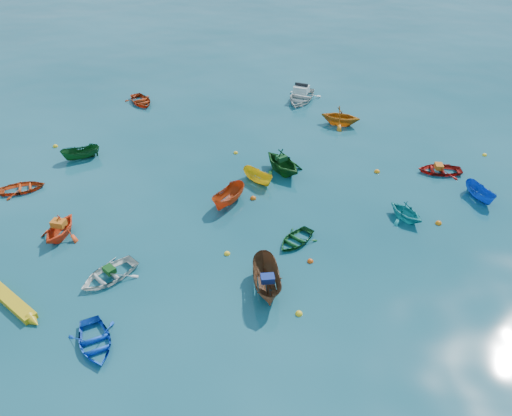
# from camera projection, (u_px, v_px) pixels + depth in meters

# --- Properties ---
(ground) EXTENTS (160.00, 160.00, 0.00)m
(ground) POSITION_uv_depth(u_px,v_px,m) (247.00, 271.00, 25.38)
(ground) COLOR #0A3A48
(ground) RESTS_ON ground
(dinghy_blue_sw) EXTENTS (3.20, 3.49, 0.59)m
(dinghy_blue_sw) POSITION_uv_depth(u_px,v_px,m) (96.00, 345.00, 21.51)
(dinghy_blue_sw) COLOR blue
(dinghy_blue_sw) RESTS_ON ground
(dinghy_white_near) EXTENTS (3.60, 3.73, 0.63)m
(dinghy_white_near) POSITION_uv_depth(u_px,v_px,m) (109.00, 278.00, 24.96)
(dinghy_white_near) COLOR silver
(dinghy_white_near) RESTS_ON ground
(sampan_brown_mid) EXTENTS (1.95, 3.68, 1.35)m
(sampan_brown_mid) POSITION_uv_depth(u_px,v_px,m) (267.00, 289.00, 24.30)
(sampan_brown_mid) COLOR brown
(sampan_brown_mid) RESTS_ON ground
(dinghy_orange_w) EXTENTS (2.60, 2.92, 1.40)m
(dinghy_orange_w) POSITION_uv_depth(u_px,v_px,m) (62.00, 236.00, 27.67)
(dinghy_orange_w) COLOR #F24116
(dinghy_orange_w) RESTS_ON ground
(sampan_yellow_mid) EXTENTS (2.48, 2.30, 0.95)m
(sampan_yellow_mid) POSITION_uv_depth(u_px,v_px,m) (258.00, 182.00, 32.31)
(sampan_yellow_mid) COLOR gold
(sampan_yellow_mid) RESTS_ON ground
(dinghy_green_e) EXTENTS (2.92, 3.08, 0.52)m
(dinghy_green_e) POSITION_uv_depth(u_px,v_px,m) (295.00, 242.00, 27.27)
(dinghy_green_e) COLOR #114A1C
(dinghy_green_e) RESTS_ON ground
(dinghy_cyan_se) EXTENTS (3.02, 3.07, 1.22)m
(dinghy_cyan_se) POSITION_uv_depth(u_px,v_px,m) (405.00, 219.00, 29.02)
(dinghy_cyan_se) COLOR teal
(dinghy_cyan_se) RESTS_ON ground
(dinghy_red_nw) EXTENTS (3.27, 2.89, 0.56)m
(dinghy_red_nw) POSITION_uv_depth(u_px,v_px,m) (23.00, 190.00, 31.51)
(dinghy_red_nw) COLOR #BD370F
(dinghy_red_nw) RESTS_ON ground
(sampan_orange_n) EXTENTS (2.29, 3.11, 1.13)m
(sampan_orange_n) POSITION_uv_depth(u_px,v_px,m) (229.00, 204.00, 30.30)
(sampan_orange_n) COLOR #BE3D11
(sampan_orange_n) RESTS_ON ground
(dinghy_green_n) EXTENTS (4.28, 4.35, 1.73)m
(dinghy_green_n) POSITION_uv_depth(u_px,v_px,m) (282.00, 172.00, 33.34)
(dinghy_green_n) COLOR #104514
(dinghy_green_n) RESTS_ON ground
(dinghy_red_ne) EXTENTS (2.90, 2.11, 0.59)m
(dinghy_red_ne) POSITION_uv_depth(u_px,v_px,m) (439.00, 172.00, 33.33)
(dinghy_red_ne) COLOR #9D120D
(dinghy_red_ne) RESTS_ON ground
(sampan_blue_far) EXTENTS (1.82, 2.65, 0.96)m
(sampan_blue_far) POSITION_uv_depth(u_px,v_px,m) (478.00, 198.00, 30.77)
(sampan_blue_far) COLOR #0E45B9
(sampan_blue_far) RESTS_ON ground
(dinghy_red_far) EXTENTS (3.63, 3.82, 0.64)m
(dinghy_red_far) POSITION_uv_depth(u_px,v_px,m) (141.00, 103.00, 42.71)
(dinghy_red_far) COLOR #AB300E
(dinghy_red_far) RESTS_ON ground
(dinghy_orange_far) EXTENTS (3.51, 3.20, 1.59)m
(dinghy_orange_far) POSITION_uv_depth(u_px,v_px,m) (340.00, 125.00, 39.28)
(dinghy_orange_far) COLOR #BD6811
(dinghy_orange_far) RESTS_ON ground
(sampan_green_far) EXTENTS (2.77, 2.11, 1.01)m
(sampan_green_far) POSITION_uv_depth(u_px,v_px,m) (82.00, 159.00, 34.81)
(sampan_green_far) COLOR #0F4419
(sampan_green_far) RESTS_ON ground
(kayak_yellow) EXTENTS (3.78, 2.82, 0.42)m
(kayak_yellow) POSITION_uv_depth(u_px,v_px,m) (13.00, 304.00, 23.47)
(kayak_yellow) COLOR gold
(kayak_yellow) RESTS_ON ground
(motorboat_white) EXTENTS (3.98, 4.75, 1.45)m
(motorboat_white) POSITION_uv_depth(u_px,v_px,m) (301.00, 100.00, 43.21)
(motorboat_white) COLOR silver
(motorboat_white) RESTS_ON ground
(tarp_green_a) EXTENTS (0.75, 0.73, 0.29)m
(tarp_green_a) POSITION_uv_depth(u_px,v_px,m) (109.00, 270.00, 24.75)
(tarp_green_a) COLOR #114415
(tarp_green_a) RESTS_ON dinghy_white_near
(tarp_blue_a) EXTENTS (0.73, 0.61, 0.32)m
(tarp_blue_a) POSITION_uv_depth(u_px,v_px,m) (268.00, 279.00, 23.70)
(tarp_blue_a) COLOR navy
(tarp_blue_a) RESTS_ON sampan_brown_mid
(tarp_orange_a) EXTENTS (0.80, 0.64, 0.35)m
(tarp_orange_a) POSITION_uv_depth(u_px,v_px,m) (59.00, 223.00, 27.21)
(tarp_orange_a) COLOR #D76116
(tarp_orange_a) RESTS_ON dinghy_orange_w
(tarp_green_b) EXTENTS (0.82, 0.80, 0.32)m
(tarp_green_b) POSITION_uv_depth(u_px,v_px,m) (282.00, 158.00, 32.81)
(tarp_green_b) COLOR #10421B
(tarp_green_b) RESTS_ON dinghy_green_n
(tarp_orange_b) EXTENTS (0.50, 0.66, 0.31)m
(tarp_orange_b) POSITION_uv_depth(u_px,v_px,m) (439.00, 166.00, 33.08)
(tarp_orange_b) COLOR #CD5F15
(tarp_orange_b) RESTS_ON dinghy_red_ne
(buoy_ye_a) EXTENTS (0.34, 0.34, 0.34)m
(buoy_ye_a) POSITION_uv_depth(u_px,v_px,m) (299.00, 314.00, 22.96)
(buoy_ye_a) COLOR yellow
(buoy_ye_a) RESTS_ON ground
(buoy_or_b) EXTENTS (0.33, 0.33, 0.33)m
(buoy_or_b) POSITION_uv_depth(u_px,v_px,m) (310.00, 262.00, 25.94)
(buoy_or_b) COLOR #D9470B
(buoy_or_b) RESTS_ON ground
(buoy_ye_b) EXTENTS (0.37, 0.37, 0.37)m
(buoy_ye_b) POSITION_uv_depth(u_px,v_px,m) (55.00, 147.00, 36.27)
(buoy_ye_b) COLOR gold
(buoy_ye_b) RESTS_ON ground
(buoy_or_c) EXTENTS (0.38, 0.38, 0.38)m
(buoy_or_c) POSITION_uv_depth(u_px,v_px,m) (253.00, 199.00, 30.72)
(buoy_or_c) COLOR #D0520B
(buoy_or_c) RESTS_ON ground
(buoy_ye_c) EXTENTS (0.33, 0.33, 0.33)m
(buoy_ye_c) POSITION_uv_depth(u_px,v_px,m) (227.00, 254.00, 26.44)
(buoy_ye_c) COLOR yellow
(buoy_ye_c) RESTS_ON ground
(buoy_or_d) EXTENTS (0.37, 0.37, 0.37)m
(buoy_or_d) POSITION_uv_depth(u_px,v_px,m) (438.00, 224.00, 28.63)
(buoy_or_d) COLOR orange
(buoy_or_d) RESTS_ON ground
(buoy_ye_d) EXTENTS (0.32, 0.32, 0.32)m
(buoy_ye_d) POSITION_uv_depth(u_px,v_px,m) (236.00, 153.00, 35.46)
(buoy_ye_d) COLOR yellow
(buoy_ye_d) RESTS_ON ground
(buoy_or_e) EXTENTS (0.39, 0.39, 0.39)m
(buoy_or_e) POSITION_uv_depth(u_px,v_px,m) (377.00, 172.00, 33.34)
(buoy_or_e) COLOR orange
(buoy_or_e) RESTS_ON ground
(buoy_ye_e) EXTENTS (0.32, 0.32, 0.32)m
(buoy_ye_e) POSITION_uv_depth(u_px,v_px,m) (484.00, 155.00, 35.20)
(buoy_ye_e) COLOR yellow
(buoy_ye_e) RESTS_ON ground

